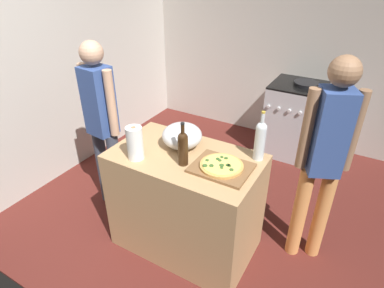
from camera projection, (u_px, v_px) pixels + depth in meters
ground_plane at (212, 188)px, 3.52m from camera, size 3.81×3.63×0.02m
kitchen_wall_rear at (272, 37)px, 4.03m from camera, size 3.81×0.10×2.60m
kitchen_wall_left at (83, 47)px, 3.58m from camera, size 0.10×3.63×2.60m
counter at (186, 202)px, 2.61m from camera, size 1.12×0.66×0.89m
cutting_board at (221, 168)px, 2.23m from camera, size 0.40×0.32×0.02m
pizza at (221, 165)px, 2.22m from camera, size 0.30×0.30×0.03m
mixing_bowl at (182, 136)px, 2.46m from camera, size 0.31×0.31×0.19m
paper_towel_roll at (135, 143)px, 2.30m from camera, size 0.12×0.12×0.25m
wine_bottle_green at (183, 147)px, 2.22m from camera, size 0.07×0.07×0.32m
wine_bottle_dark at (260, 139)px, 2.27m from camera, size 0.08×0.08×0.38m
stove at (293, 119)px, 3.94m from camera, size 0.60×0.62×0.94m
person_in_stripes at (102, 120)px, 2.84m from camera, size 0.39×0.22×1.61m
person_in_red at (324, 155)px, 2.27m from camera, size 0.36×0.27×1.66m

